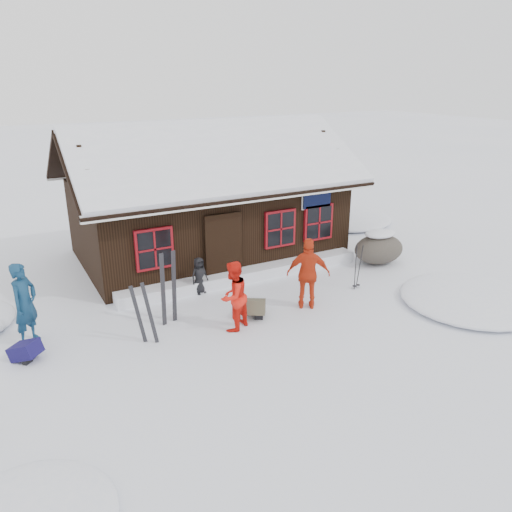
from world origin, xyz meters
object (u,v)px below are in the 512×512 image
object	(u,v)px
boulder	(379,248)
skier_teal	(25,304)
skier_orange_left	(233,296)
skier_crouched	(199,275)
backpack_olive	(255,310)
ski_poles	(358,268)
skier_orange_right	(308,274)
backpack_blue	(26,353)

from	to	relation	value
boulder	skier_teal	bearing A→B (deg)	-179.19
skier_orange_left	skier_crouched	distance (m)	2.35
backpack_olive	ski_poles	bearing A→B (deg)	34.89
boulder	backpack_olive	size ratio (longest dim) A/B	2.60
skier_crouched	backpack_olive	distance (m)	2.14
skier_orange_right	boulder	world-z (taller)	skier_orange_right
skier_orange_left	backpack_olive	size ratio (longest dim) A/B	2.62
skier_teal	skier_orange_right	size ratio (longest dim) A/B	1.01
backpack_olive	skier_crouched	bearing A→B (deg)	140.00
boulder	ski_poles	size ratio (longest dim) A/B	1.27
skier_crouched	backpack_olive	size ratio (longest dim) A/B	1.61
skier_crouched	boulder	world-z (taller)	skier_crouched
boulder	backpack_blue	size ratio (longest dim) A/B	2.91
ski_poles	backpack_blue	xyz separation A→B (m)	(-8.59, 0.34, -0.47)
skier_teal	boulder	bearing A→B (deg)	-46.79
skier_orange_left	skier_teal	bearing A→B (deg)	-49.70
backpack_olive	boulder	bearing A→B (deg)	47.23
skier_teal	boulder	size ratio (longest dim) A/B	1.13
backpack_olive	skier_orange_right	bearing A→B (deg)	24.45
skier_teal	ski_poles	world-z (taller)	skier_teal
skier_crouched	ski_poles	distance (m)	4.42
skier_crouched	backpack_olive	xyz separation A→B (m)	(0.67, -2.01, -0.34)
skier_crouched	backpack_blue	world-z (taller)	skier_crouched
skier_teal	backpack_olive	distance (m)	5.29
skier_crouched	backpack_olive	bearing A→B (deg)	-84.98
ski_poles	skier_orange_right	bearing A→B (deg)	-169.11
skier_orange_left	skier_orange_right	bearing A→B (deg)	154.89
skier_teal	skier_crouched	bearing A→B (deg)	-38.79
backpack_olive	skier_teal	bearing A→B (deg)	-163.00
skier_orange_right	backpack_blue	size ratio (longest dim) A/B	3.25
skier_teal	ski_poles	xyz separation A→B (m)	(8.42, -1.14, -0.32)
skier_orange_left	backpack_blue	distance (m)	4.60
skier_orange_left	skier_orange_right	world-z (taller)	skier_orange_right
skier_orange_right	boulder	bearing A→B (deg)	-124.06
skier_crouched	backpack_blue	size ratio (longest dim) A/B	1.80
skier_orange_left	backpack_blue	bearing A→B (deg)	-39.51
skier_orange_right	backpack_olive	bearing A→B (deg)	25.50
skier_teal	skier_orange_left	bearing A→B (deg)	-68.56
boulder	backpack_blue	distance (m)	10.57
boulder	ski_poles	world-z (taller)	ski_poles
skier_orange_left	skier_crouched	bearing A→B (deg)	-121.16
skier_orange_left	skier_crouched	xyz separation A→B (m)	(0.10, 2.33, -0.33)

